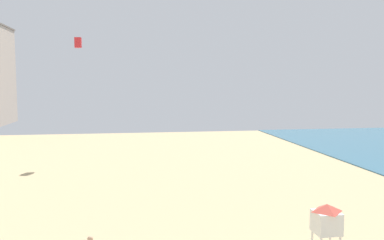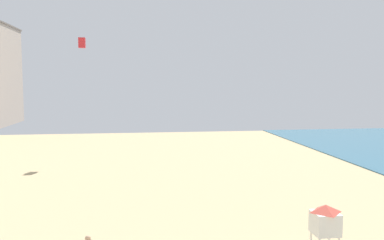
# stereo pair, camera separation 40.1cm
# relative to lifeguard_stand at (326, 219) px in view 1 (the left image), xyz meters

# --- Properties ---
(lifeguard_stand) EXTENTS (1.10, 1.10, 2.55)m
(lifeguard_stand) POSITION_rel_lifeguard_stand_xyz_m (0.00, 0.00, 0.00)
(lifeguard_stand) COLOR white
(lifeguard_stand) RESTS_ON ground
(kite_red_box) EXTENTS (0.69, 0.69, 1.08)m
(kite_red_box) POSITION_rel_lifeguard_stand_xyz_m (-14.07, 28.41, 10.48)
(kite_red_box) COLOR red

